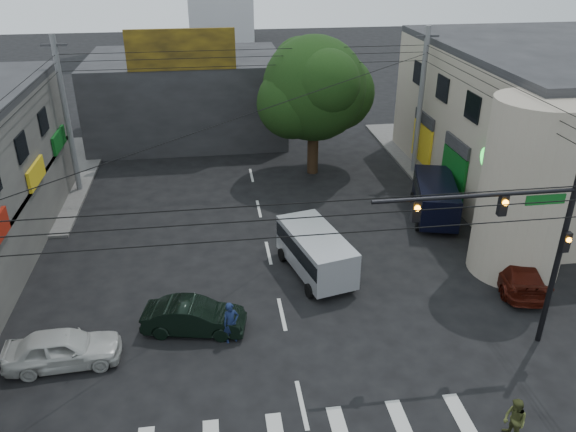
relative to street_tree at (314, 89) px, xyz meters
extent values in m
plane|color=black|center=(-4.00, -17.00, -5.47)|extent=(160.00, 160.00, 0.00)
cube|color=#514F4C|center=(14.00, 1.00, -5.40)|extent=(16.00, 16.00, 0.15)
cube|color=gray|center=(14.00, -4.00, -1.47)|extent=(14.00, 18.00, 8.00)
cylinder|color=gray|center=(7.00, -13.00, -1.47)|extent=(4.00, 4.00, 8.00)
cube|color=#232326|center=(-8.00, 9.00, -2.47)|extent=(14.00, 10.00, 6.00)
cube|color=olive|center=(-8.00, 4.10, 1.83)|extent=(7.00, 0.30, 2.60)
cylinder|color=black|center=(0.00, 0.00, -3.27)|extent=(0.70, 0.70, 4.40)
sphere|color=black|center=(0.00, 0.00, 0.03)|extent=(6.40, 6.40, 6.40)
cylinder|color=black|center=(5.50, -18.00, -1.87)|extent=(0.20, 0.20, 7.20)
cylinder|color=black|center=(2.00, -18.00, 0.83)|extent=(7.00, 0.14, 0.14)
cube|color=black|center=(3.00, -18.00, 0.43)|extent=(0.28, 0.22, 0.75)
cube|color=black|center=(0.00, -18.00, 0.43)|extent=(0.28, 0.22, 0.75)
sphere|color=orange|center=(3.00, -18.14, 0.58)|extent=(0.20, 0.20, 0.20)
sphere|color=orange|center=(0.00, -18.14, 0.58)|extent=(0.20, 0.20, 0.20)
cube|color=#0B5016|center=(4.50, -18.00, 0.53)|extent=(1.40, 0.06, 0.35)
cylinder|color=#59595B|center=(-14.50, -1.00, -0.87)|extent=(0.32, 0.32, 9.20)
cylinder|color=#59595B|center=(6.50, -1.00, -0.87)|extent=(0.32, 0.32, 9.20)
imported|color=black|center=(-7.51, -15.56, -4.82)|extent=(2.85, 4.46, 1.30)
imported|color=#B7B7B2|center=(-12.13, -16.82, -4.79)|extent=(2.06, 4.21, 1.37)
imported|color=#3F1009|center=(6.50, -14.21, -4.82)|extent=(3.72, 5.29, 1.31)
imported|color=#111C3E|center=(-6.11, -16.40, -4.62)|extent=(0.84, 0.74, 1.70)
imported|color=#3E431F|center=(2.12, -22.30, -4.70)|extent=(0.91, 0.79, 1.54)
camera|label=1|loc=(-6.39, -33.56, 8.40)|focal=35.00mm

